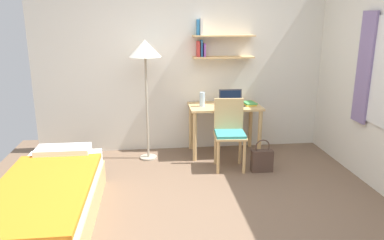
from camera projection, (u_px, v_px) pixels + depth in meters
The scene contains 10 objects.
ground_plane at pixel (208, 213), 3.75m from camera, with size 5.28×5.28×0.00m, color brown.
wall_back at pixel (188, 62), 5.34m from camera, with size 4.40×0.27×2.60m.
bed at pixel (47, 205), 3.43m from camera, with size 0.85×1.97×0.54m.
desk at pixel (224, 114), 5.28m from camera, with size 1.01×0.59×0.72m.
desk_chair at pixel (230, 131), 4.80m from camera, with size 0.43×0.42×0.91m.
standing_lamp at pixel (145, 54), 4.85m from camera, with size 0.43×0.43×1.65m.
laptop at pixel (231, 101), 5.25m from camera, with size 0.34×0.22×0.22m.
water_bottle at pixel (202, 99), 5.16m from camera, with size 0.07×0.07×0.20m, color silver.
book_stack at pixel (249, 104), 5.26m from camera, with size 0.20×0.24×0.04m.
handbag at pixel (262, 160), 4.75m from camera, with size 0.28×0.11×0.43m.
Camera 1 is at (-0.54, -3.32, 1.91)m, focal length 34.50 mm.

